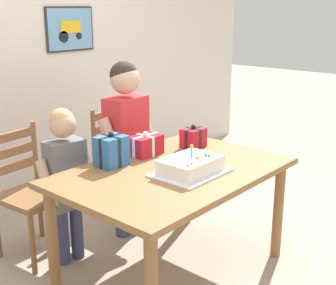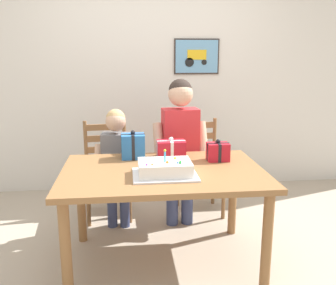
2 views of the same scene
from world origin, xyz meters
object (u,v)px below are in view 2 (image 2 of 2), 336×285
Objects in this scene: gift_box_beside_cake at (218,152)px; gift_box_corner_small at (133,146)px; dining_table at (163,182)px; birthday_cake at (166,169)px; chair_right at (199,166)px; gift_box_red_large at (171,149)px; child_younger at (117,157)px; chair_left at (107,169)px; child_older at (180,139)px.

gift_box_beside_cake is 0.76× the size of gift_box_corner_small.
dining_table is 3.31× the size of birthday_cake.
birthday_cake is at bearing -66.12° from gift_box_corner_small.
chair_right is (0.45, 0.93, -0.18)m from dining_table.
dining_table is 6.31× the size of gift_box_red_large.
chair_right is 0.84× the size of child_younger.
gift_box_corner_small is at bearing 121.03° from dining_table.
dining_table is 0.19m from birthday_cake.
chair_left is at bearing 132.91° from gift_box_red_large.
child_older is at bearing -128.83° from chair_right.
child_older is at bearing 71.40° from dining_table.
child_older reaches higher than child_younger.
birthday_cake is (0.00, -0.13, 0.14)m from dining_table.
gift_box_red_large is 0.25× the size of chair_left.
child_younger is (-0.45, 0.31, -0.14)m from gift_box_red_large.
dining_table is 1.05m from chair_right.
child_older is (0.22, 0.64, 0.17)m from dining_table.
birthday_cake is 0.48× the size of chair_right.
dining_table is 1.08× the size of child_older.
gift_box_red_large is (0.09, 0.47, 0.02)m from birthday_cake.
gift_box_red_large is at bearing -120.46° from chair_right.
gift_box_corner_small is (-0.31, 0.01, 0.03)m from gift_box_red_large.
chair_left is (-0.25, 0.59, -0.37)m from gift_box_corner_small.
gift_box_corner_small reaches higher than chair_right.
gift_box_corner_small is at bearing -64.73° from child_younger.
gift_box_corner_small is at bearing 113.88° from birthday_cake.
gift_box_corner_small is at bearing -144.61° from child_older.
gift_box_beside_cake is at bearing -29.34° from child_younger.
chair_left is 0.36m from child_younger.
chair_left is at bearing 156.73° from child_older.
dining_table is 6.36× the size of gift_box_corner_small.
chair_right is 0.51m from child_older.
gift_box_red_large is at bearing -1.24° from gift_box_corner_small.
chair_left is 0.91m from chair_right.
child_younger is at bearing 115.27° from gift_box_corner_small.
gift_box_red_large is 0.21× the size of child_younger.
gift_box_red_large is 1.32× the size of gift_box_beside_cake.
dining_table is at bearing -63.97° from chair_left.
dining_table is 1.34× the size of child_younger.
gift_box_corner_small reaches higher than gift_box_red_large.
gift_box_beside_cake is 0.19× the size of chair_left.
dining_table is 0.73m from child_younger.
birthday_cake reaches higher than dining_table.
gift_box_red_large is at bearing -47.09° from chair_left.
child_older is (-0.23, -0.29, 0.35)m from chair_right.
chair_right is (0.91, 0.00, 0.00)m from chair_left.
gift_box_beside_cake is 0.19× the size of chair_right.
gift_box_beside_cake is at bearing -89.93° from chair_right.
chair_right is at bearing 90.07° from gift_box_beside_cake.
child_younger is at bearing -69.66° from chair_left.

